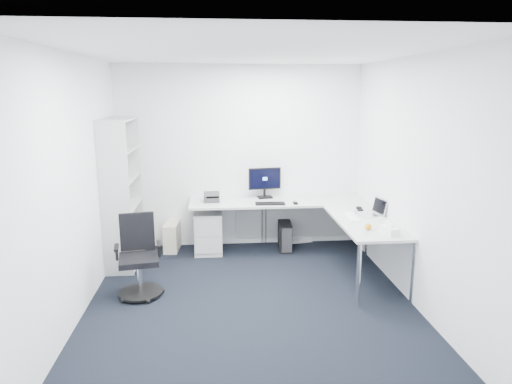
{
  "coord_description": "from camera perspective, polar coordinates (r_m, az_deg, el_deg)",
  "views": [
    {
      "loc": [
        -0.35,
        -4.65,
        2.34
      ],
      "look_at": [
        0.15,
        1.05,
        1.05
      ],
      "focal_mm": 32.0,
      "sensor_mm": 36.0,
      "label": 1
    }
  ],
  "objects": [
    {
      "name": "white_keyboard",
      "position": [
        5.9,
        11.87,
        -3.05
      ],
      "size": [
        0.16,
        0.44,
        0.01
      ],
      "primitive_type": "cube",
      "rotation": [
        0.0,
        0.0,
        -0.09
      ],
      "color": "white",
      "rests_on": "l_desk"
    },
    {
      "name": "wall_back",
      "position": [
        6.83,
        -2.03,
        4.36
      ],
      "size": [
        3.6,
        0.02,
        2.7
      ],
      "primitive_type": "cube",
      "color": "white",
      "rests_on": "ground"
    },
    {
      "name": "wall_right",
      "position": [
        5.22,
        19.44,
        1.05
      ],
      "size": [
        0.02,
        4.2,
        2.7
      ],
      "primitive_type": "cube",
      "color": "white",
      "rests_on": "ground"
    },
    {
      "name": "monitor",
      "position": [
        6.76,
        1.11,
        1.2
      ],
      "size": [
        0.5,
        0.22,
        0.47
      ],
      "primitive_type": null,
      "rotation": [
        0.0,
        0.0,
        0.14
      ],
      "color": "black",
      "rests_on": "l_desk"
    },
    {
      "name": "ground",
      "position": [
        5.21,
        -0.65,
        -13.95
      ],
      "size": [
        4.2,
        4.2,
        0.0
      ],
      "primitive_type": "plane",
      "color": "black"
    },
    {
      "name": "beige_pc_tower",
      "position": [
        6.91,
        -10.44,
        -5.48
      ],
      "size": [
        0.23,
        0.45,
        0.42
      ],
      "primitive_type": "cube",
      "rotation": [
        0.0,
        0.0,
        -0.08
      ],
      "color": "beige",
      "rests_on": "ground"
    },
    {
      "name": "black_pc_tower",
      "position": [
        6.84,
        3.62,
        -5.52
      ],
      "size": [
        0.21,
        0.43,
        0.41
      ],
      "primitive_type": "cube",
      "rotation": [
        0.0,
        0.0,
        -0.07
      ],
      "color": "black",
      "rests_on": "ground"
    },
    {
      "name": "headphones",
      "position": [
        6.28,
        12.84,
        -2.0
      ],
      "size": [
        0.13,
        0.19,
        0.05
      ],
      "primitive_type": null,
      "rotation": [
        0.0,
        0.0,
        -0.12
      ],
      "color": "black",
      "rests_on": "l_desk"
    },
    {
      "name": "l_desk",
      "position": [
        6.42,
        3.3,
        -5.1
      ],
      "size": [
        2.6,
        1.45,
        0.76
      ],
      "primitive_type": null,
      "color": "#B3B6B6",
      "rests_on": "ground"
    },
    {
      "name": "black_keyboard",
      "position": [
        6.43,
        1.78,
        -1.45
      ],
      "size": [
        0.42,
        0.16,
        0.02
      ],
      "primitive_type": "cube",
      "rotation": [
        0.0,
        0.0,
        -0.04
      ],
      "color": "black",
      "rests_on": "l_desk"
    },
    {
      "name": "task_chair",
      "position": [
        5.41,
        -14.47,
        -7.91
      ],
      "size": [
        0.61,
        0.61,
        0.94
      ],
      "primitive_type": null,
      "rotation": [
        0.0,
        0.0,
        0.17
      ],
      "color": "black",
      "rests_on": "ground"
    },
    {
      "name": "bookshelf",
      "position": [
        6.37,
        -16.44,
        -0.04
      ],
      "size": [
        0.39,
        0.99,
        1.98
      ],
      "primitive_type": null,
      "color": "#B7BABA",
      "rests_on": "ground"
    },
    {
      "name": "wall_front",
      "position": [
        2.75,
        2.68,
        -8.31
      ],
      "size": [
        3.6,
        0.02,
        2.7
      ],
      "primitive_type": "cube",
      "color": "white",
      "rests_on": "ground"
    },
    {
      "name": "drawer_pedestal",
      "position": [
        6.72,
        -5.97,
        -4.98
      ],
      "size": [
        0.4,
        0.49,
        0.61
      ],
      "primitive_type": "cube",
      "color": "#B3B6B6",
      "rests_on": "ground"
    },
    {
      "name": "laptop",
      "position": [
        6.02,
        13.72,
        -1.84
      ],
      "size": [
        0.35,
        0.35,
        0.21
      ],
      "primitive_type": null,
      "rotation": [
        0.0,
        0.0,
        0.19
      ],
      "color": "silver",
      "rests_on": "l_desk"
    },
    {
      "name": "tissue_box",
      "position": [
        5.33,
        16.3,
        -4.61
      ],
      "size": [
        0.18,
        0.26,
        0.08
      ],
      "primitive_type": "cube",
      "rotation": [
        0.0,
        0.0,
        0.24
      ],
      "color": "white",
      "rests_on": "l_desk"
    },
    {
      "name": "orange_fruit",
      "position": [
        5.41,
        13.84,
        -4.25
      ],
      "size": [
        0.07,
        0.07,
        0.07
      ],
      "primitive_type": "sphere",
      "color": "orange",
      "rests_on": "l_desk"
    },
    {
      "name": "ceiling",
      "position": [
        4.68,
        -0.73,
        17.14
      ],
      "size": [
        4.2,
        4.2,
        0.0
      ],
      "primitive_type": "plane",
      "color": "white"
    },
    {
      "name": "mouse",
      "position": [
        6.46,
        4.94,
        -1.37
      ],
      "size": [
        0.06,
        0.1,
        0.03
      ],
      "primitive_type": "cube",
      "rotation": [
        0.0,
        0.0,
        0.06
      ],
      "color": "black",
      "rests_on": "l_desk"
    },
    {
      "name": "power_strip",
      "position": [
        7.2,
        5.53,
        -6.14
      ],
      "size": [
        0.39,
        0.14,
        0.04
      ],
      "primitive_type": "cube",
      "rotation": [
        0.0,
        0.0,
        0.2
      ],
      "color": "white",
      "rests_on": "ground"
    },
    {
      "name": "wall_left",
      "position": [
        4.97,
        -21.87,
        0.3
      ],
      "size": [
        0.02,
        4.2,
        2.7
      ],
      "primitive_type": "cube",
      "color": "white",
      "rests_on": "ground"
    },
    {
      "name": "desk_phone",
      "position": [
        6.61,
        -5.57,
        -0.51
      ],
      "size": [
        0.23,
        0.23,
        0.16
      ],
      "primitive_type": null,
      "rotation": [
        0.0,
        0.0,
        0.03
      ],
      "color": "#2D2D2F",
      "rests_on": "l_desk"
    }
  ]
}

